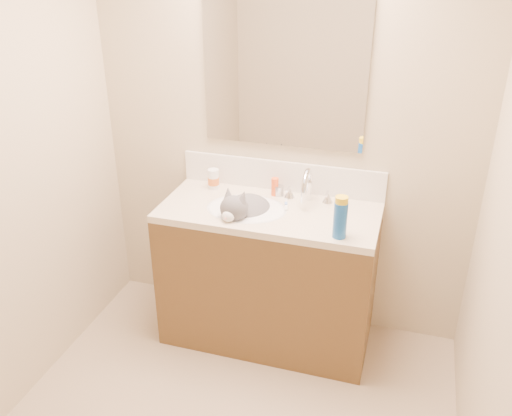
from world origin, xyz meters
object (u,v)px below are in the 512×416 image
Objects in this scene: pill_bottle at (213,179)px; amber_bottle at (275,187)px; spray_can at (340,220)px; silver_jar at (279,191)px; faucet at (307,189)px; cat at (245,213)px; basin at (247,220)px; vanity_cabinet at (268,278)px.

amber_bottle is (0.37, 0.01, -0.01)m from pill_bottle.
spray_can is (0.81, -0.37, 0.03)m from pill_bottle.
pill_bottle reaches higher than silver_jar.
cat is at bearing -150.86° from faucet.
basin is 2.41× the size of spray_can.
vanity_cabinet is at bearing -92.61° from silver_jar.
silver_jar is 0.33× the size of spray_can.
basin is at bearing -121.03° from silver_jar.
spray_can is at bearing -6.49° from cat.
basin is 0.36m from pill_bottle.
faucet is at bearing 29.12° from basin.
faucet reaches higher than spray_can.
cat is 2.26× the size of spray_can.
faucet is at bearing -3.61° from pill_bottle.
pill_bottle is (-0.57, 0.04, -0.03)m from faucet.
faucet is 4.61× the size of silver_jar.
amber_bottle is at bearing 1.55° from pill_bottle.
pill_bottle is at bearing -178.45° from amber_bottle.
vanity_cabinet is 0.44m from cat.
vanity_cabinet is 0.40m from basin.
faucet is at bearing 37.29° from vanity_cabinet.
basin is 0.38m from faucet.
silver_jar is at bearing 0.51° from amber_bottle.
spray_can reaches higher than cat.
basin is (-0.12, -0.03, 0.38)m from vanity_cabinet.
silver_jar is at bearing 58.97° from basin.
silver_jar is (0.14, 0.22, 0.06)m from cat.
spray_can is (0.43, -0.38, 0.04)m from amber_bottle.
pill_bottle is 0.89m from spray_can.
cat is (-0.31, -0.17, -0.12)m from faucet.
basin is at bearing 162.36° from spray_can.
spray_can reaches higher than silver_jar.
spray_can reaches higher than basin.
amber_bottle is (-0.03, -0.00, 0.02)m from silver_jar.
cat is at bearing -164.83° from vanity_cabinet.
amber_bottle is at bearing 166.90° from faucet.
vanity_cabinet is at bearing -142.71° from faucet.
pill_bottle is at bearing 155.15° from spray_can.
cat is (-0.01, -0.00, 0.04)m from basin.
amber_bottle is 0.58m from spray_can.
basin is 1.61× the size of faucet.
cat is 0.26m from amber_bottle.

